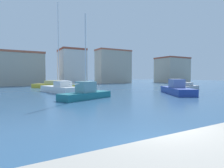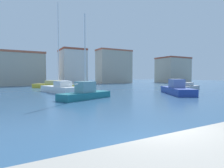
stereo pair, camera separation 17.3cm
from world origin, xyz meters
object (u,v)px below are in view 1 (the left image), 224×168
sailboat_white_far_right (60,88)px  motorboat_blue_outer_mooring (177,89)px  motorboat_yellow_center_channel (54,85)px  motorboat_grey_far_left (189,87)px  sailboat_teal_distant_north (86,93)px

sailboat_white_far_right → motorboat_blue_outer_mooring: bearing=-36.5°
motorboat_yellow_center_channel → motorboat_grey_far_left: bearing=-39.7°
motorboat_blue_outer_mooring → sailboat_white_far_right: bearing=143.5°
sailboat_white_far_right → motorboat_blue_outer_mooring: (13.19, -9.77, -0.01)m
sailboat_teal_distant_north → motorboat_grey_far_left: sailboat_teal_distant_north is taller
motorboat_grey_far_left → sailboat_white_far_right: bearing=165.8°
sailboat_teal_distant_north → motorboat_yellow_center_channel: bearing=87.9°
sailboat_teal_distant_north → motorboat_yellow_center_channel: sailboat_teal_distant_north is taller
sailboat_white_far_right → motorboat_grey_far_left: bearing=-14.2°
motorboat_blue_outer_mooring → motorboat_yellow_center_channel: motorboat_blue_outer_mooring is taller
motorboat_blue_outer_mooring → motorboat_grey_far_left: motorboat_blue_outer_mooring is taller
sailboat_white_far_right → motorboat_yellow_center_channel: sailboat_white_far_right is taller
sailboat_teal_distant_north → motorboat_blue_outer_mooring: bearing=-4.9°
sailboat_white_far_right → motorboat_grey_far_left: sailboat_white_far_right is taller
sailboat_white_far_right → motorboat_blue_outer_mooring: sailboat_white_far_right is taller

